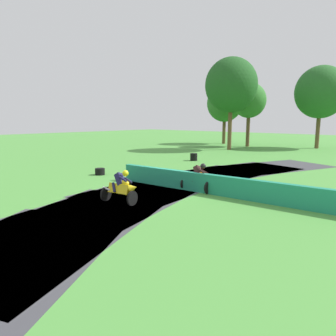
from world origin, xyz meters
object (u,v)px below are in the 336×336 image
Objects in this scene: motorcycle_chase_yellow at (122,187)px; tire_stack_near at (194,157)px; motorcycle_lead_orange at (199,178)px; tire_stack_mid_a at (100,172)px.

motorcycle_chase_yellow is 2.78× the size of tire_stack_near.
motorcycle_lead_orange reaches higher than tire_stack_near.
motorcycle_lead_orange is at bearing -52.04° from tire_stack_near.
motorcycle_chase_yellow reaches higher than tire_stack_mid_a.
motorcycle_chase_yellow is 6.73m from tire_stack_mid_a.
tire_stack_near reaches higher than tire_stack_mid_a.
tire_stack_mid_a is (-7.10, -0.52, -0.43)m from motorcycle_lead_orange.
tire_stack_near is (-6.61, 8.48, -0.33)m from motorcycle_lead_orange.
motorcycle_lead_orange is 10.76m from tire_stack_near.
motorcycle_lead_orange is 1.01× the size of motorcycle_chase_yellow.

